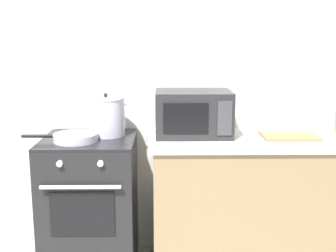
% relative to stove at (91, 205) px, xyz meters
% --- Properties ---
extents(back_wall, '(4.40, 0.10, 2.50)m').
position_rel_stove_xyz_m(back_wall, '(0.65, 0.37, 0.79)').
color(back_wall, silver).
rests_on(back_wall, ground_plane).
extents(lower_cabinet_right, '(1.64, 0.56, 0.88)m').
position_rel_stove_xyz_m(lower_cabinet_right, '(1.25, 0.02, -0.02)').
color(lower_cabinet_right, '#8C7051').
rests_on(lower_cabinet_right, ground_plane).
extents(countertop_right, '(1.70, 0.60, 0.04)m').
position_rel_stove_xyz_m(countertop_right, '(1.25, 0.02, 0.44)').
color(countertop_right, beige).
rests_on(countertop_right, lower_cabinet_right).
extents(stove, '(0.60, 0.64, 0.92)m').
position_rel_stove_xyz_m(stove, '(0.00, 0.00, 0.00)').
color(stove, black).
rests_on(stove, ground_plane).
extents(stock_pot, '(0.34, 0.26, 0.29)m').
position_rel_stove_xyz_m(stock_pot, '(0.11, 0.09, 0.59)').
color(stock_pot, silver).
rests_on(stock_pot, stove).
extents(frying_pan, '(0.48, 0.28, 0.05)m').
position_rel_stove_xyz_m(frying_pan, '(-0.07, -0.09, 0.48)').
color(frying_pan, silver).
rests_on(frying_pan, stove).
extents(microwave, '(0.50, 0.37, 0.30)m').
position_rel_stove_xyz_m(microwave, '(0.69, 0.08, 0.61)').
color(microwave, '#232326').
rests_on(microwave, countertop_right).
extents(cutting_board, '(0.36, 0.26, 0.02)m').
position_rel_stove_xyz_m(cutting_board, '(1.32, 0.00, 0.47)').
color(cutting_board, '#997047').
rests_on(cutting_board, countertop_right).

